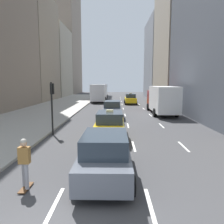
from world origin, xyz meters
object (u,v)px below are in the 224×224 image
object	(u,v)px
sedan_silver_behind	(112,109)
traffic_light_pole	(52,100)
skateboarder	(25,162)
taxi_second	(130,99)
city_bus	(100,92)
sedan_black_near	(105,155)
box_truck	(162,99)
taxi_lead	(110,125)

from	to	relation	value
sedan_silver_behind	traffic_light_pole	world-z (taller)	traffic_light_pole
skateboarder	traffic_light_pole	world-z (taller)	traffic_light_pole
traffic_light_pole	taxi_second	bearing A→B (deg)	72.79
city_bus	traffic_light_pole	distance (m)	27.99
sedan_black_near	sedan_silver_behind	size ratio (longest dim) A/B	0.97
taxi_second	sedan_black_near	xyz separation A→B (m)	(-2.80, -28.64, 0.00)
box_truck	traffic_light_pole	distance (m)	13.95
sedan_black_near	city_bus	world-z (taller)	city_bus
sedan_silver_behind	traffic_light_pole	bearing A→B (deg)	-117.64
sedan_silver_behind	box_truck	distance (m)	6.23
skateboarder	traffic_light_pole	xyz separation A→B (m)	(-1.31, 7.80, 1.45)
box_truck	traffic_light_pole	size ratio (longest dim) A/B	2.33
taxi_second	traffic_light_pole	world-z (taller)	traffic_light_pole
taxi_second	taxi_lead	bearing A→B (deg)	-97.04
city_bus	skateboarder	xyz separation A→B (m)	(0.17, -35.75, -0.82)
sedan_silver_behind	city_bus	world-z (taller)	city_bus
sedan_black_near	skateboarder	size ratio (longest dim) A/B	2.60
box_truck	taxi_lead	bearing A→B (deg)	-116.91
sedan_black_near	traffic_light_pole	world-z (taller)	traffic_light_pole
taxi_second	sedan_black_near	bearing A→B (deg)	-95.58
sedan_black_near	sedan_silver_behind	xyz separation A→B (m)	(0.00, 14.39, 0.00)
sedan_silver_behind	city_bus	distance (m)	20.62
skateboarder	sedan_silver_behind	bearing A→B (deg)	80.23
sedan_silver_behind	box_truck	size ratio (longest dim) A/B	0.56
city_bus	box_truck	distance (m)	19.70
sedan_black_near	skateboarder	distance (m)	2.81
sedan_silver_behind	traffic_light_pole	size ratio (longest dim) A/B	1.30
taxi_second	skateboarder	distance (m)	30.09
taxi_second	traffic_light_pole	size ratio (longest dim) A/B	1.22
taxi_second	city_bus	size ratio (longest dim) A/B	0.38
taxi_lead	box_truck	size ratio (longest dim) A/B	0.52
traffic_light_pole	skateboarder	bearing A→B (deg)	-80.46
taxi_lead	sedan_black_near	world-z (taller)	taxi_lead
city_bus	traffic_light_pole	world-z (taller)	traffic_light_pole
taxi_lead	traffic_light_pole	xyz separation A→B (m)	(-3.95, 0.89, 1.53)
sedan_silver_behind	box_truck	xyz separation A→B (m)	(5.60, 2.59, 0.82)
sedan_black_near	box_truck	distance (m)	17.90
taxi_lead	skateboarder	world-z (taller)	taxi_lead
taxi_lead	box_truck	world-z (taller)	box_truck
city_bus	traffic_light_pole	bearing A→B (deg)	-92.33
taxi_second	skateboarder	xyz separation A→B (m)	(-5.44, -29.59, 0.08)
taxi_second	city_bus	bearing A→B (deg)	132.32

